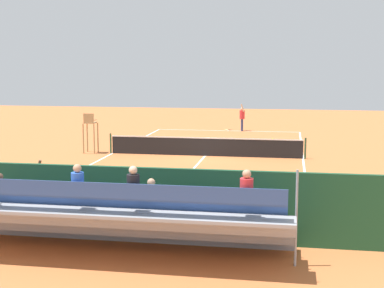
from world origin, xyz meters
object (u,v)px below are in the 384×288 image
courtside_bench (201,214)px  tennis_racket (227,130)px  tennis_player (242,117)px  bleacher_stand (112,217)px  tennis_net (205,146)px  umpire_chair (90,129)px  line_judge (35,191)px  equipment_bag (127,225)px  tennis_ball_near (273,139)px

courtside_bench → tennis_racket: bearing=-85.4°
tennis_player → bleacher_stand: bearing=87.7°
tennis_net → tennis_racket: (0.15, -11.55, -0.49)m
umpire_chair → line_judge: 13.41m
tennis_net → line_judge: size_ratio=5.35×
tennis_net → line_judge: 13.55m
bleacher_stand → courtside_bench: 2.91m
equipment_bag → tennis_racket: (-0.14, -24.95, -0.16)m
bleacher_stand → tennis_racket: (0.08, -26.95, -0.96)m
bleacher_stand → tennis_ball_near: (-3.33, -22.54, -0.94)m
tennis_net → umpire_chair: size_ratio=4.81×
tennis_net → tennis_ball_near: bearing=-114.5°
bleacher_stand → equipment_bag: bleacher_stand is taller
equipment_bag → tennis_net: bearing=-91.2°
line_judge → tennis_ball_near: bearing=-107.6°
tennis_ball_near → equipment_bag: bearing=80.2°
tennis_net → equipment_bag: 13.41m
line_judge → courtside_bench: bearing=178.7°
bleacher_stand → courtside_bench: size_ratio=5.03×
bleacher_stand → equipment_bag: size_ratio=10.07×
umpire_chair → line_judge: bearing=102.9°
tennis_racket → tennis_ball_near: bearing=127.6°
tennis_player → tennis_racket: size_ratio=3.31×
equipment_bag → tennis_player: size_ratio=0.47×
courtside_bench → equipment_bag: (2.15, 0.13, -0.38)m
tennis_racket → tennis_ball_near: tennis_ball_near is taller
tennis_net → tennis_racket: tennis_net is taller
tennis_net → courtside_bench: tennis_net is taller
umpire_chair → tennis_racket: umpire_chair is taller
tennis_net → tennis_player: size_ratio=5.35×
bleacher_stand → tennis_ball_near: bleacher_stand is taller
tennis_player → tennis_ball_near: (-2.28, 3.96, -0.98)m
tennis_ball_near → tennis_net: bearing=65.5°
tennis_player → tennis_racket: 1.57m
tennis_net → tennis_ball_near: 7.86m
courtside_bench → equipment_bag: courtside_bench is taller
courtside_bench → tennis_ball_near: courtside_bench is taller
bleacher_stand → umpire_chair: size_ratio=4.23×
tennis_ball_near → bleacher_stand: bearing=81.6°
tennis_racket → line_judge: (3.04, 24.71, 1.00)m
bleacher_stand → courtside_bench: (-1.94, -2.13, -0.42)m
tennis_net → tennis_player: (-0.97, -11.10, 0.51)m
tennis_net → tennis_player: tennis_player is taller
umpire_chair → tennis_player: 13.29m
tennis_player → tennis_ball_near: 4.68m
bleacher_stand → equipment_bag: (0.21, -2.00, -0.80)m
umpire_chair → courtside_bench: bearing=121.4°
umpire_chair → tennis_player: (-7.17, -11.19, -0.30)m
tennis_racket → bleacher_stand: bearing=90.2°
tennis_ball_near → courtside_bench: bearing=86.1°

